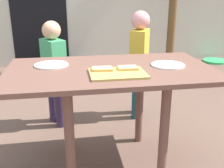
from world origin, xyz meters
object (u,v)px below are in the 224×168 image
object	(u,v)px
pizza_slice_far_left	(102,69)
garden_hose_coil	(215,61)
cutting_board	(118,73)
plate_white_right	(168,65)
dining_table	(111,83)
pizza_slice_far_right	(128,68)
plate_white_left	(51,65)
child_right	(139,58)
child_left	(54,68)

from	to	relation	value
pizza_slice_far_left	garden_hose_coil	xyz separation A→B (m)	(2.42, 2.77, -0.74)
cutting_board	plate_white_right	world-z (taller)	cutting_board
dining_table	pizza_slice_far_right	bearing A→B (deg)	-42.10
plate_white_left	garden_hose_coil	size ratio (longest dim) A/B	0.54
cutting_board	pizza_slice_far_left	world-z (taller)	pizza_slice_far_left
plate_white_left	garden_hose_coil	world-z (taller)	plate_white_left
child_right	garden_hose_coil	xyz separation A→B (m)	(1.95, 1.91, -0.59)
pizza_slice_far_right	plate_white_left	xyz separation A→B (m)	(-0.48, 0.22, -0.02)
pizza_slice_far_right	plate_white_left	distance (m)	0.53
pizza_slice_far_right	garden_hose_coil	size ratio (longest dim) A/B	0.30
cutting_board	plate_white_right	size ratio (longest dim) A/B	1.48
pizza_slice_far_left	plate_white_right	bearing A→B (deg)	10.42
cutting_board	plate_white_right	bearing A→B (deg)	21.70
plate_white_right	child_right	world-z (taller)	child_right
plate_white_right	plate_white_left	bearing A→B (deg)	170.66
child_left	dining_table	bearing A→B (deg)	-60.87
dining_table	cutting_board	distance (m)	0.18
cutting_board	pizza_slice_far_right	bearing A→B (deg)	38.13
plate_white_right	garden_hose_coil	bearing A→B (deg)	53.90
dining_table	pizza_slice_far_right	world-z (taller)	pizza_slice_far_right
garden_hose_coil	plate_white_left	bearing A→B (deg)	-136.94
cutting_board	pizza_slice_far_right	distance (m)	0.10
pizza_slice_far_left	plate_white_left	bearing A→B (deg)	146.37
plate_white_right	child_left	size ratio (longest dim) A/B	0.23
dining_table	cutting_board	size ratio (longest dim) A/B	4.01
plate_white_right	child_left	xyz separation A→B (m)	(-0.80, 0.72, -0.19)
pizza_slice_far_right	garden_hose_coil	world-z (taller)	pizza_slice_far_right
dining_table	pizza_slice_far_right	xyz separation A→B (m)	(0.10, -0.09, 0.13)
pizza_slice_far_left	child_right	world-z (taller)	child_right
plate_white_right	child_left	distance (m)	1.09
cutting_board	child_right	size ratio (longest dim) A/B	0.32
cutting_board	pizza_slice_far_left	xyz separation A→B (m)	(-0.09, 0.06, 0.02)
plate_white_left	garden_hose_coil	bearing A→B (deg)	43.06
pizza_slice_far_left	plate_white_right	distance (m)	0.47
dining_table	plate_white_right	world-z (taller)	plate_white_right
pizza_slice_far_left	child_left	size ratio (longest dim) A/B	0.13
plate_white_right	child_right	size ratio (longest dim) A/B	0.22
child_right	dining_table	bearing A→B (deg)	-117.55
child_left	pizza_slice_far_left	bearing A→B (deg)	-67.27
child_left	pizza_slice_far_right	bearing A→B (deg)	-58.36
dining_table	child_left	world-z (taller)	child_left
pizza_slice_far_left	garden_hose_coil	size ratio (longest dim) A/B	0.31
dining_table	garden_hose_coil	world-z (taller)	dining_table
plate_white_left	plate_white_right	distance (m)	0.79
dining_table	child_right	size ratio (longest dim) A/B	1.29
dining_table	pizza_slice_far_left	distance (m)	0.16
plate_white_right	garden_hose_coil	world-z (taller)	plate_white_right
pizza_slice_far_left	plate_white_left	size ratio (longest dim) A/B	0.57
child_left	garden_hose_coil	bearing A→B (deg)	35.53
pizza_slice_far_right	garden_hose_coil	distance (m)	3.66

